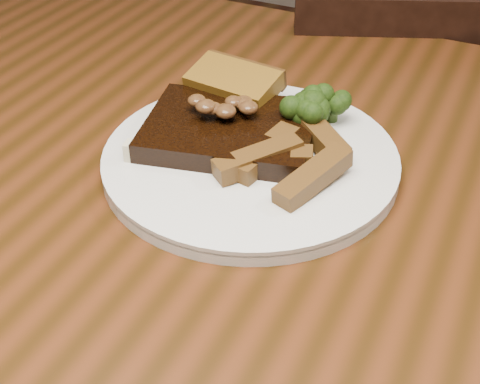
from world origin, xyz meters
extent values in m
cube|color=#4A220E|center=(0.00, 0.00, 0.73)|extent=(1.60, 0.90, 0.04)
cylinder|color=black|center=(-0.72, 0.37, 0.35)|extent=(0.07, 0.07, 0.71)
cube|color=black|center=(0.00, 0.62, 0.39)|extent=(0.49, 0.49, 0.04)
cylinder|color=black|center=(0.08, 0.82, 0.18)|extent=(0.04, 0.04, 0.37)
cylinder|color=black|center=(-0.20, 0.70, 0.18)|extent=(0.04, 0.04, 0.37)
cylinder|color=black|center=(0.20, 0.53, 0.18)|extent=(0.04, 0.04, 0.37)
cylinder|color=black|center=(-0.08, 0.42, 0.18)|extent=(0.04, 0.04, 0.37)
cube|color=black|center=(0.07, 0.46, 0.60)|extent=(0.36, 0.17, 0.40)
cylinder|color=white|center=(-0.03, 0.06, 0.76)|extent=(0.33, 0.33, 0.01)
cube|color=black|center=(-0.06, 0.08, 0.77)|extent=(0.19, 0.16, 0.02)
cube|color=beige|center=(-0.06, 0.02, 0.77)|extent=(0.15, 0.05, 0.02)
cube|color=#8B5E19|center=(-0.09, 0.14, 0.77)|extent=(0.10, 0.06, 0.02)
camera|label=1|loc=(0.20, -0.43, 1.13)|focal=50.00mm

